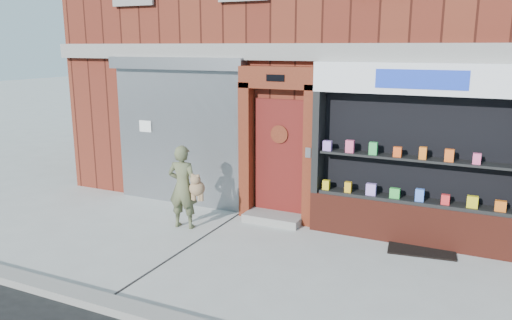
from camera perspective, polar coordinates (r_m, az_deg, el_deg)
The scene contains 7 objects.
ground at distance 7.81m, azimuth 2.14°, elevation -11.73°, with size 80.00×80.00×0.00m, color #9E9E99.
building at distance 12.85m, azimuth 13.37°, elevation 15.89°, with size 12.00×8.16×8.00m.
shutter_bay at distance 10.36m, azimuth -8.89°, elevation 4.22°, with size 3.10×0.30×3.04m.
red_door_bay at distance 9.28m, azimuth 2.52°, elevation 1.73°, with size 1.52×0.58×2.90m.
pharmacy_bay at distance 8.62m, azimuth 17.85°, elevation -0.34°, with size 3.50×0.41×3.00m.
woman at distance 9.11m, azimuth -8.22°, elevation -3.05°, with size 0.76×0.44×1.54m.
doormat at distance 8.75m, azimuth 18.38°, elevation -9.54°, with size 1.05×0.74×0.03m, color black.
Camera 1 is at (2.79, -6.53, 3.25)m, focal length 35.00 mm.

